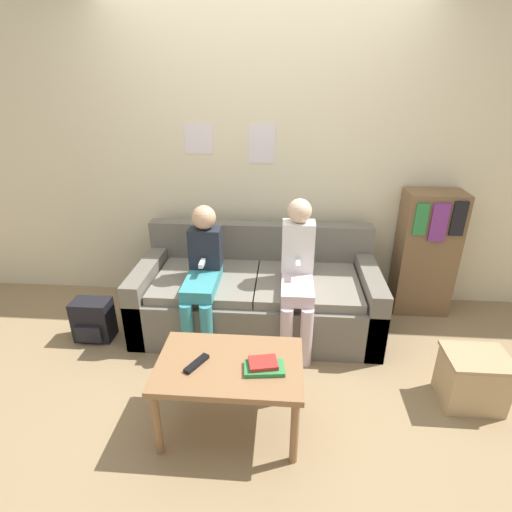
# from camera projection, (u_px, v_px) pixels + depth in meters

# --- Properties ---
(ground_plane) EXTENTS (10.00, 10.00, 0.00)m
(ground_plane) POSITION_uv_depth(u_px,v_px,m) (252.00, 365.00, 2.87)
(ground_plane) COLOR #937A56
(wall_back) EXTENTS (8.00, 0.06, 2.60)m
(wall_back) POSITION_uv_depth(u_px,v_px,m) (262.00, 155.00, 3.33)
(wall_back) COLOR beige
(wall_back) RESTS_ON ground_plane
(couch) EXTENTS (1.90, 0.88, 0.76)m
(couch) POSITION_uv_depth(u_px,v_px,m) (257.00, 295.00, 3.27)
(couch) COLOR #6B665B
(couch) RESTS_ON ground_plane
(coffee_table) EXTENTS (0.81, 0.53, 0.45)m
(coffee_table) POSITION_uv_depth(u_px,v_px,m) (230.00, 371.00, 2.23)
(coffee_table) COLOR #8E6642
(coffee_table) RESTS_ON ground_plane
(person_left) EXTENTS (0.24, 0.59, 1.03)m
(person_left) POSITION_uv_depth(u_px,v_px,m) (203.00, 269.00, 2.98)
(person_left) COLOR teal
(person_left) RESTS_ON ground_plane
(person_right) EXTENTS (0.24, 0.59, 1.10)m
(person_right) POSITION_uv_depth(u_px,v_px,m) (298.00, 268.00, 2.93)
(person_right) COLOR silver
(person_right) RESTS_ON ground_plane
(tv_remote) EXTENTS (0.12, 0.17, 0.02)m
(tv_remote) POSITION_uv_depth(u_px,v_px,m) (197.00, 363.00, 2.18)
(tv_remote) COLOR black
(tv_remote) RESTS_ON coffee_table
(book_stack) EXTENTS (0.23, 0.16, 0.05)m
(book_stack) POSITION_uv_depth(u_px,v_px,m) (264.00, 366.00, 2.15)
(book_stack) COLOR #2D8442
(book_stack) RESTS_ON coffee_table
(bookshelf) EXTENTS (0.46, 0.31, 1.07)m
(bookshelf) POSITION_uv_depth(u_px,v_px,m) (426.00, 253.00, 3.37)
(bookshelf) COLOR brown
(bookshelf) RESTS_ON ground_plane
(storage_box) EXTENTS (0.38, 0.31, 0.35)m
(storage_box) POSITION_uv_depth(u_px,v_px,m) (472.00, 379.00, 2.48)
(storage_box) COLOR tan
(storage_box) RESTS_ON ground_plane
(backpack) EXTENTS (0.29, 0.21, 0.33)m
(backpack) POSITION_uv_depth(u_px,v_px,m) (93.00, 320.00, 3.11)
(backpack) COLOR black
(backpack) RESTS_ON ground_plane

